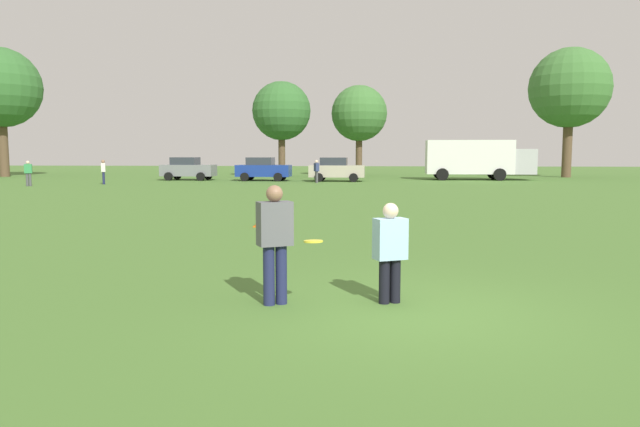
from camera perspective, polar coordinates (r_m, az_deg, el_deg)
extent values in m
plane|color=#47702D|center=(8.30, 9.25, -9.47)|extent=(174.90, 174.90, 0.00)
cylinder|color=#1E234C|center=(8.52, -4.98, -6.02)|extent=(0.17, 0.17, 0.87)
cylinder|color=#1E234C|center=(8.57, -3.79, -5.93)|extent=(0.17, 0.17, 0.87)
cube|color=#595960|center=(8.42, -4.42, -0.98)|extent=(0.56, 0.47, 0.63)
sphere|color=#8C664C|center=(8.38, -4.45, 1.94)|extent=(0.24, 0.24, 0.24)
cylinder|color=black|center=(8.72, 7.31, -6.48)|extent=(0.16, 0.16, 0.65)
cylinder|color=black|center=(8.64, 6.26, -6.58)|extent=(0.16, 0.16, 0.65)
cube|color=#9EC6E5|center=(8.57, 6.84, -2.45)|extent=(0.53, 0.43, 0.60)
sphere|color=beige|center=(8.52, 6.87, 0.26)|extent=(0.23, 0.23, 0.23)
cylinder|color=yellow|center=(8.13, -0.65, -2.72)|extent=(0.27, 0.27, 0.04)
cube|color=#D8590C|center=(17.49, -5.93, -1.25)|extent=(0.32, 0.32, 0.03)
cone|color=orange|center=(17.46, -5.94, -0.47)|extent=(0.24, 0.24, 0.45)
cube|color=slate|center=(48.13, -12.66, 4.11)|extent=(4.24, 1.89, 0.90)
cube|color=#2D333D|center=(48.20, -12.96, 4.96)|extent=(2.04, 1.68, 0.64)
cylinder|color=black|center=(48.70, -10.81, 3.64)|extent=(0.66, 0.23, 0.66)
cylinder|color=black|center=(46.79, -11.52, 3.54)|extent=(0.66, 0.23, 0.66)
cylinder|color=black|center=(49.52, -13.70, 3.61)|extent=(0.66, 0.23, 0.66)
cylinder|color=black|center=(47.64, -14.52, 3.51)|extent=(0.66, 0.23, 0.66)
cube|color=navy|center=(46.15, -5.49, 4.16)|extent=(4.24, 1.89, 0.90)
cube|color=#2D333D|center=(46.19, -5.80, 5.05)|extent=(2.04, 1.68, 0.64)
cylinder|color=black|center=(46.91, -3.68, 3.65)|extent=(0.66, 0.23, 0.66)
cylinder|color=black|center=(44.94, -4.11, 3.55)|extent=(0.66, 0.23, 0.66)
cylinder|color=black|center=(47.42, -6.78, 3.65)|extent=(0.66, 0.23, 0.66)
cylinder|color=black|center=(45.48, -7.35, 3.54)|extent=(0.66, 0.23, 0.66)
cube|color=#B7AD99|center=(44.94, 1.67, 4.13)|extent=(4.24, 1.89, 0.90)
cube|color=#2D333D|center=(44.94, 1.35, 5.05)|extent=(2.04, 1.68, 0.64)
cylinder|color=black|center=(45.87, 3.39, 3.60)|extent=(0.66, 0.23, 0.66)
cylinder|color=black|center=(43.87, 3.27, 3.50)|extent=(0.66, 0.23, 0.66)
cylinder|color=black|center=(46.06, 0.15, 3.62)|extent=(0.66, 0.23, 0.66)
cylinder|color=black|center=(44.08, -0.12, 3.52)|extent=(0.66, 0.23, 0.66)
cube|color=white|center=(49.01, 14.27, 5.33)|extent=(6.85, 2.65, 2.70)
cube|color=#B2B2B7|center=(49.78, 19.06, 4.79)|extent=(1.85, 2.34, 2.00)
cylinder|color=black|center=(50.74, 16.48, 3.76)|extent=(0.97, 0.30, 0.96)
cylinder|color=black|center=(48.05, 17.07, 3.64)|extent=(0.97, 0.30, 0.96)
cylinder|color=black|center=(50.14, 11.50, 3.86)|extent=(0.97, 0.30, 0.96)
cylinder|color=black|center=(47.41, 11.81, 3.74)|extent=(0.97, 0.30, 0.96)
cylinder|color=#4C4C51|center=(43.03, -26.56, 2.95)|extent=(0.16, 0.16, 0.84)
cylinder|color=#4C4C51|center=(43.00, -26.33, 2.96)|extent=(0.16, 0.16, 0.84)
cube|color=#338C4C|center=(42.99, -26.49, 3.92)|extent=(0.52, 0.42, 0.60)
sphere|color=beige|center=(42.98, -26.52, 4.46)|extent=(0.23, 0.23, 0.23)
cylinder|color=#1E234C|center=(43.47, -20.28, 3.25)|extent=(0.16, 0.16, 0.86)
cylinder|color=#1E234C|center=(43.65, -20.27, 3.26)|extent=(0.16, 0.16, 0.86)
cube|color=silver|center=(43.54, -20.31, 4.22)|extent=(0.43, 0.53, 0.61)
sphere|color=#8C664C|center=(43.53, -20.33, 4.76)|extent=(0.23, 0.23, 0.23)
cylinder|color=#4C4C51|center=(42.63, -0.30, 3.55)|extent=(0.16, 0.16, 0.84)
cylinder|color=#4C4C51|center=(42.79, -0.38, 3.56)|extent=(0.16, 0.16, 0.84)
cube|color=navy|center=(42.69, -0.34, 4.52)|extent=(0.44, 0.52, 0.59)
sphere|color=beige|center=(42.68, -0.34, 5.06)|extent=(0.23, 0.23, 0.23)
cylinder|color=brown|center=(60.90, -28.38, 5.52)|extent=(0.83, 0.83, 5.00)
sphere|color=#33662D|center=(61.18, -28.64, 10.70)|extent=(7.14, 7.14, 7.14)
cylinder|color=brown|center=(53.59, -3.73, 5.56)|extent=(0.62, 0.62, 3.69)
sphere|color=#33662D|center=(53.72, -3.76, 9.92)|extent=(5.27, 5.27, 5.27)
cylinder|color=brown|center=(55.61, 3.80, 5.54)|extent=(0.61, 0.61, 3.64)
sphere|color=#3D7033|center=(55.73, 3.83, 9.69)|extent=(5.20, 5.20, 5.20)
cylinder|color=brown|center=(56.76, 22.87, 5.73)|extent=(0.82, 0.82, 4.89)
sphere|color=#3D7033|center=(57.04, 23.10, 11.17)|extent=(6.99, 6.99, 6.99)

